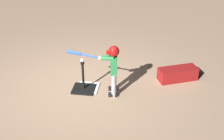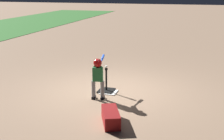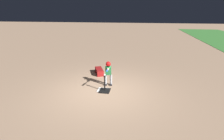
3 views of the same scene
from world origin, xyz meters
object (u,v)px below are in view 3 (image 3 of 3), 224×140
Objects in this scene: batter_child at (108,71)px; baseball at (105,75)px; batting_tee at (105,89)px; equipment_bag at (99,71)px.

baseball is (0.59, -0.03, 0.03)m from batter_child.
batting_tee is 0.83m from batter_child.
batter_child reaches higher than baseball.
batter_child is 0.60m from baseball.
batter_child reaches higher than batting_tee.
batting_tee is at bearing -2.90° from batter_child.
equipment_bag is at bearing -160.19° from batting_tee.
batter_child is at bearing 177.10° from baseball.
baseball is 2.14m from equipment_bag.
batting_tee is 2.07m from equipment_bag.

